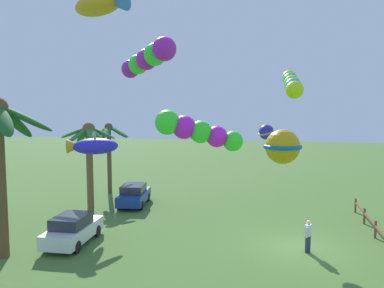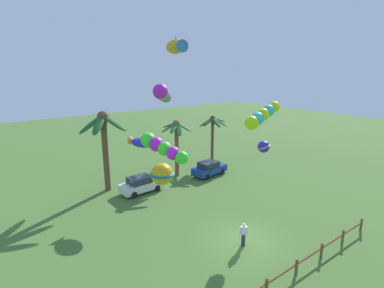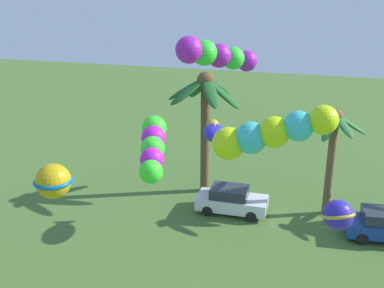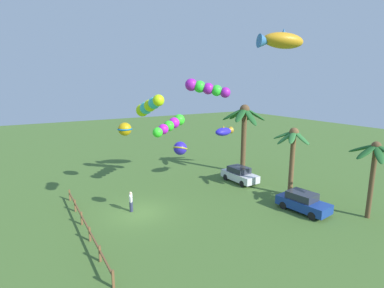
% 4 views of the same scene
% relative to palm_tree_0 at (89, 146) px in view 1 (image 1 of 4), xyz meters
% --- Properties ---
extents(ground_plane, '(120.00, 120.00, 0.00)m').
position_rel_palm_tree_0_xyz_m(ground_plane, '(-3.29, -12.84, -4.48)').
color(ground_plane, '#476B2D').
extents(palm_tree_0, '(3.17, 3.29, 6.00)m').
position_rel_palm_tree_0_xyz_m(palm_tree_0, '(0.00, 0.00, 0.00)').
color(palm_tree_0, brown).
rests_on(palm_tree_0, ground).
extents(palm_tree_1, '(3.65, 3.37, 5.70)m').
position_rel_palm_tree_0_xyz_m(palm_tree_1, '(6.09, 1.37, -0.03)').
color(palm_tree_1, brown).
rests_on(palm_tree_1, ground).
extents(rail_fence, '(12.82, 0.12, 0.95)m').
position_rel_palm_tree_0_xyz_m(rail_fence, '(-2.17, -16.91, -3.89)').
color(rail_fence, brown).
rests_on(rail_fence, ground).
extents(parked_car_0, '(3.98, 1.89, 1.51)m').
position_rel_palm_tree_0_xyz_m(parked_car_0, '(-5.03, -1.54, -3.73)').
color(parked_car_0, silver).
rests_on(parked_car_0, ground).
extents(parked_car_1, '(4.09, 2.20, 1.51)m').
position_rel_palm_tree_0_xyz_m(parked_car_1, '(2.90, -1.87, -3.73)').
color(parked_car_1, navy).
rests_on(parked_car_1, ground).
extents(spectator_0, '(0.52, 0.35, 1.59)m').
position_rel_palm_tree_0_xyz_m(spectator_0, '(-3.78, -13.21, -3.67)').
color(spectator_0, '#2D3351').
rests_on(spectator_0, ground).
extents(kite_fish_0, '(1.72, 2.53, 0.97)m').
position_rel_palm_tree_0_xyz_m(kite_fish_0, '(-5.68, -3.07, 0.65)').
color(kite_fish_0, '#2B24D9').
extents(kite_tube_1, '(1.92, 3.57, 1.77)m').
position_rel_palm_tree_0_xyz_m(kite_tube_1, '(-6.71, -8.32, 1.51)').
color(kite_tube_1, '#35F129').
extents(kite_fish_2, '(2.73, 4.09, 1.63)m').
position_rel_palm_tree_0_xyz_m(kite_fish_2, '(-0.76, -1.37, 8.52)').
color(kite_fish_2, orange).
extents(kite_tube_3, '(2.86, 3.31, 1.65)m').
position_rel_palm_tree_0_xyz_m(kite_tube_3, '(-4.96, -5.68, 4.77)').
color(kite_tube_3, purple).
extents(kite_tube_4, '(3.15, 1.01, 1.62)m').
position_rel_palm_tree_0_xyz_m(kite_tube_4, '(-1.69, -12.38, 3.69)').
color(kite_tube_4, '#C1ED13').
extents(kite_ball_5, '(1.36, 1.36, 0.89)m').
position_rel_palm_tree_0_xyz_m(kite_ball_5, '(0.28, -11.08, 1.03)').
color(kite_ball_5, '#2F21B5').
extents(kite_ball_6, '(1.84, 1.84, 1.20)m').
position_rel_palm_tree_0_xyz_m(kite_ball_6, '(-8.87, -11.80, 1.14)').
color(kite_ball_6, '#C69C0E').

